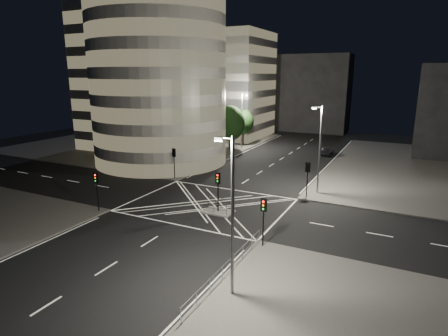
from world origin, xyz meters
The scene contains 24 objects.
ground centered at (0.00, 0.00, 0.00)m, with size 120.00×120.00×0.00m, color black.
sidewalk_far_left centered at (-29.00, 27.00, 0.07)m, with size 42.00×42.00×0.15m, color #4F4C4A.
central_island centered at (2.00, -1.50, 0.07)m, with size 3.00×2.00×0.15m, color slate.
office_tower_curved centered at (-20.74, 18.74, 12.65)m, with size 30.00×29.00×27.20m.
office_block_rear centered at (-22.00, 42.00, 11.15)m, with size 24.00×16.00×22.00m, color gray.
building_far_end centered at (-4.00, 58.00, 9.00)m, with size 18.00×8.00×18.00m, color black.
tree_a centered at (-10.50, 9.00, 4.81)m, with size 3.81×3.81×6.87m.
tree_b centered at (-10.50, 15.00, 4.46)m, with size 4.86×4.86×7.11m.
tree_c centered at (-10.50, 21.00, 4.95)m, with size 3.85×3.85×7.03m.
tree_d centered at (-10.50, 27.00, 5.00)m, with size 5.45×5.45×8.00m.
tree_e centered at (-10.50, 33.00, 4.59)m, with size 4.08×4.08×6.79m.
traffic_signal_fl centered at (-8.80, 6.80, 2.91)m, with size 0.55×0.22×4.00m.
traffic_signal_nl centered at (-8.80, -6.80, 2.91)m, with size 0.55×0.22×4.00m.
traffic_signal_fr centered at (8.80, 6.80, 2.91)m, with size 0.55×0.22×4.00m.
traffic_signal_nr centered at (8.80, -6.80, 2.91)m, with size 0.55×0.22×4.00m.
traffic_signal_island centered at (2.00, -1.50, 2.91)m, with size 0.55×0.22×4.00m.
street_lamp_left_near centered at (-9.44, 12.00, 5.54)m, with size 1.25×0.25×10.00m.
street_lamp_left_far centered at (-9.44, 30.00, 5.54)m, with size 1.25×0.25×10.00m.
street_lamp_right_far centered at (9.44, 9.00, 5.54)m, with size 1.25×0.25×10.00m.
street_lamp_right_near centered at (9.44, -14.00, 5.54)m, with size 1.25×0.25×10.00m.
railing_near_right centered at (8.30, -12.15, 0.70)m, with size 0.06×11.70×1.10m, color slate.
railing_island_south centered at (2.00, -2.40, 0.70)m, with size 2.80×0.06×1.10m, color slate.
railing_island_north centered at (2.00, -0.60, 0.70)m, with size 2.80×0.06×1.10m, color slate.
sedan centered at (6.07, 31.46, 0.69)m, with size 1.46×4.19×1.38m, color black.
Camera 1 is at (18.39, -32.86, 13.53)m, focal length 30.00 mm.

